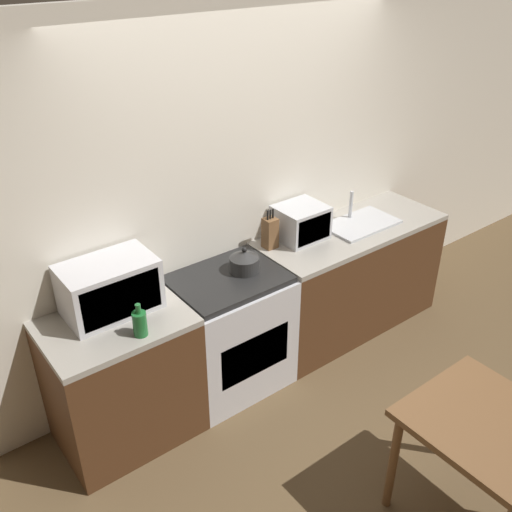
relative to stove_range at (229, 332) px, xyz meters
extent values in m
plane|color=brown|center=(0.36, -0.86, -0.45)|extent=(16.00, 16.00, 0.00)
cube|color=silver|center=(0.36, 0.34, 0.85)|extent=(10.00, 0.06, 2.60)
cube|color=#4C2D19|center=(-0.82, 0.00, -0.02)|extent=(0.86, 0.62, 0.86)
cube|color=#9E998E|center=(-0.82, 0.00, 0.43)|extent=(0.86, 0.62, 0.04)
cube|color=#4C2D19|center=(1.18, 0.00, -0.02)|extent=(1.59, 0.62, 0.86)
cube|color=#9E998E|center=(1.18, 0.00, 0.43)|extent=(1.59, 0.62, 0.04)
cube|color=silver|center=(0.00, 0.00, -0.02)|extent=(0.77, 0.62, 0.86)
cube|color=black|center=(0.00, 0.00, 0.43)|extent=(0.74, 0.57, 0.04)
cube|color=black|center=(0.00, -0.30, -0.02)|extent=(0.55, 0.02, 0.32)
cylinder|color=#2D2D2D|center=(0.14, 0.00, 0.50)|extent=(0.20, 0.20, 0.10)
cone|color=#2D2D2D|center=(0.14, 0.00, 0.58)|extent=(0.19, 0.19, 0.05)
sphere|color=black|center=(0.14, 0.00, 0.62)|extent=(0.04, 0.04, 0.04)
cube|color=silver|center=(-0.77, 0.12, 0.62)|extent=(0.55, 0.35, 0.33)
cube|color=black|center=(-0.77, -0.05, 0.62)|extent=(0.49, 0.01, 0.26)
cylinder|color=#1E662D|center=(-0.75, -0.21, 0.53)|extent=(0.08, 0.08, 0.15)
cylinder|color=#1E662D|center=(-0.75, -0.21, 0.63)|extent=(0.03, 0.03, 0.06)
cube|color=brown|center=(0.48, 0.15, 0.57)|extent=(0.09, 0.09, 0.23)
cylinder|color=black|center=(0.46, 0.15, 0.72)|extent=(0.01, 0.01, 0.07)
cylinder|color=black|center=(0.48, 0.15, 0.72)|extent=(0.01, 0.01, 0.07)
cylinder|color=black|center=(0.51, 0.15, 0.72)|extent=(0.01, 0.01, 0.07)
cube|color=silver|center=(0.76, 0.14, 0.58)|extent=(0.35, 0.31, 0.25)
cube|color=black|center=(0.76, -0.01, 0.58)|extent=(0.31, 0.01, 0.20)
cube|color=silver|center=(1.27, 0.00, 0.46)|extent=(0.58, 0.35, 0.02)
cylinder|color=silver|center=(1.27, 0.13, 0.58)|extent=(0.03, 0.03, 0.22)
cube|color=brown|center=(0.41, -1.74, 0.27)|extent=(0.72, 0.78, 0.04)
cylinder|color=brown|center=(0.11, -1.41, -0.10)|extent=(0.05, 0.05, 0.70)
cylinder|color=brown|center=(0.71, -1.41, -0.10)|extent=(0.05, 0.05, 0.70)
camera|label=1|loc=(-1.81, -2.67, 2.46)|focal=40.00mm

